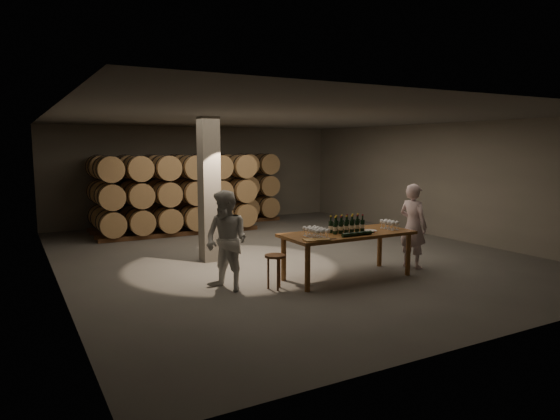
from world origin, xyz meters
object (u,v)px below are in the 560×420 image
tasting_table (347,238)px  person_woman (227,241)px  bottle_cluster (347,226)px  person_man (413,226)px  plate (371,231)px  notebook_near (322,240)px  stool (275,261)px

tasting_table → person_woman: 2.41m
bottle_cluster → person_man: bearing=-0.7°
person_man → tasting_table: bearing=80.6°
plate → notebook_near: size_ratio=0.98×
tasting_table → person_woman: bearing=171.6°
tasting_table → notebook_near: 1.01m
bottle_cluster → plate: (0.49, -0.13, -0.11)m
tasting_table → plate: size_ratio=10.25×
notebook_near → person_woman: size_ratio=0.15×
notebook_near → stool: size_ratio=0.41×
stool → person_man: person_man is taller
notebook_near → bottle_cluster: bearing=43.9°
tasting_table → stool: bearing=-179.7°
bottle_cluster → stool: bearing=-178.5°
stool → plate: bearing=-2.3°
bottle_cluster → notebook_near: bearing=-151.9°
bottle_cluster → notebook_near: 1.03m
bottle_cluster → person_man: person_man is taller
stool → person_woman: (-0.78, 0.36, 0.38)m
stool → person_woman: bearing=155.1°
stool → person_man: (3.32, 0.02, 0.38)m
plate → person_woman: bearing=171.1°
bottle_cluster → notebook_near: bottle_cluster is taller
notebook_near → stool: (-0.70, 0.44, -0.40)m
plate → person_woman: person_woman is taller
bottle_cluster → stool: size_ratio=1.17×
plate → person_woman: (-2.88, 0.45, -0.01)m
tasting_table → person_man: size_ratio=1.46×
bottle_cluster → person_woman: (-2.39, 0.32, -0.13)m
tasting_table → person_woman: (-2.38, 0.35, 0.10)m
plate → person_man: size_ratio=0.14×
tasting_table → bottle_cluster: (0.00, 0.03, 0.22)m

